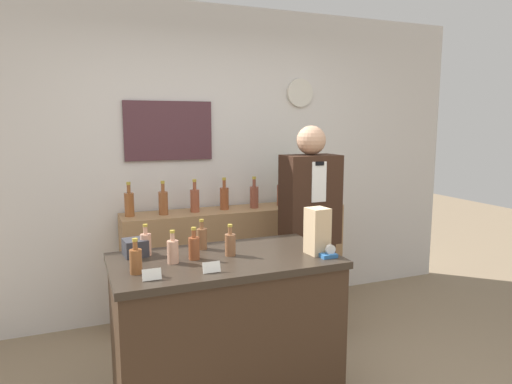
{
  "coord_description": "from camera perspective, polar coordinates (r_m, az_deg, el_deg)",
  "views": [
    {
      "loc": [
        -1.09,
        -1.91,
        1.7
      ],
      "look_at": [
        0.13,
        1.1,
        1.2
      ],
      "focal_mm": 32.0,
      "sensor_mm": 36.0,
      "label": 1
    }
  ],
  "objects": [
    {
      "name": "shelf_bottle_5",
      "position": [
        4.1,
        3.15,
        -0.28
      ],
      "size": [
        0.08,
        0.08,
        0.28
      ],
      "color": "brown",
      "rests_on": "back_shelf"
    },
    {
      "name": "tape_dispenser",
      "position": [
        2.59,
        9.13,
        -7.6
      ],
      "size": [
        0.09,
        0.06,
        0.07
      ],
      "color": "#2D66A8",
      "rests_on": "display_counter"
    },
    {
      "name": "display_counter",
      "position": [
        2.75,
        -3.85,
        -17.69
      ],
      "size": [
        1.24,
        0.68,
        0.95
      ],
      "color": "#382619",
      "rests_on": "ground_plane"
    },
    {
      "name": "counter_bottle_0",
      "position": [
        2.36,
        -14.8,
        -8.27
      ],
      "size": [
        0.06,
        0.06,
        0.18
      ],
      "color": "brown",
      "rests_on": "display_counter"
    },
    {
      "name": "shelf_bottle_0",
      "position": [
        3.76,
        -15.56,
        -1.39
      ],
      "size": [
        0.08,
        0.08,
        0.28
      ],
      "color": "brown",
      "rests_on": "back_shelf"
    },
    {
      "name": "counter_bottle_3",
      "position": [
        2.54,
        -7.75,
        -6.87
      ],
      "size": [
        0.06,
        0.06,
        0.18
      ],
      "color": "brown",
      "rests_on": "display_counter"
    },
    {
      "name": "shopkeeper",
      "position": [
        3.57,
        6.7,
        -5.38
      ],
      "size": [
        0.42,
        0.27,
        1.68
      ],
      "color": "#331E14",
      "rests_on": "ground_plane"
    },
    {
      "name": "counter_bottle_5",
      "position": [
        2.59,
        -3.24,
        -6.49
      ],
      "size": [
        0.06,
        0.06,
        0.18
      ],
      "color": "brown",
      "rests_on": "display_counter"
    },
    {
      "name": "shelf_bottle_1",
      "position": [
        3.77,
        -11.52,
        -1.23
      ],
      "size": [
        0.08,
        0.08,
        0.28
      ],
      "color": "brown",
      "rests_on": "back_shelf"
    },
    {
      "name": "back_shelf",
      "position": [
        4.08,
        -2.45,
        -8.76
      ],
      "size": [
        1.95,
        0.37,
        0.96
      ],
      "color": "#9E754C",
      "rests_on": "ground_plane"
    },
    {
      "name": "back_wall",
      "position": [
        4.07,
        -6.48,
        3.75
      ],
      "size": [
        5.2,
        0.09,
        2.7
      ],
      "color": "silver",
      "rests_on": "ground_plane"
    },
    {
      "name": "counter_bottle_1",
      "position": [
        2.67,
        -13.6,
        -6.29
      ],
      "size": [
        0.06,
        0.06,
        0.18
      ],
      "color": "tan",
      "rests_on": "display_counter"
    },
    {
      "name": "potted_plant",
      "position": [
        4.15,
        6.12,
        1.28
      ],
      "size": [
        0.28,
        0.28,
        0.38
      ],
      "color": "#9E998E",
      "rests_on": "back_shelf"
    },
    {
      "name": "shelf_bottle_2",
      "position": [
        3.83,
        -7.66,
        -0.97
      ],
      "size": [
        0.08,
        0.08,
        0.28
      ],
      "color": "brown",
      "rests_on": "back_shelf"
    },
    {
      "name": "paper_bag",
      "position": [
        2.63,
        7.68,
        -4.85
      ],
      "size": [
        0.12,
        0.13,
        0.27
      ],
      "color": "tan",
      "rests_on": "display_counter"
    },
    {
      "name": "counter_bottle_4",
      "position": [
        2.74,
        -6.78,
        -5.71
      ],
      "size": [
        0.06,
        0.06,
        0.18
      ],
      "color": "brown",
      "rests_on": "display_counter"
    },
    {
      "name": "price_card_right",
      "position": [
        2.32,
        -5.57,
        -9.34
      ],
      "size": [
        0.09,
        0.02,
        0.06
      ],
      "color": "white",
      "rests_on": "display_counter"
    },
    {
      "name": "counter_bottle_2",
      "position": [
        2.49,
        -10.35,
        -7.24
      ],
      "size": [
        0.06,
        0.06,
        0.18
      ],
      "color": "tan",
      "rests_on": "display_counter"
    },
    {
      "name": "gift_box",
      "position": [
        2.68,
        -14.86,
        -6.72
      ],
      "size": [
        0.14,
        0.15,
        0.09
      ],
      "color": "#2D2D33",
      "rests_on": "display_counter"
    },
    {
      "name": "price_card_left",
      "position": [
        2.26,
        -12.89,
        -10.02
      ],
      "size": [
        0.09,
        0.02,
        0.06
      ],
      "color": "white",
      "rests_on": "display_counter"
    },
    {
      "name": "shelf_bottle_4",
      "position": [
        3.99,
        -0.23,
        -0.53
      ],
      "size": [
        0.08,
        0.08,
        0.28
      ],
      "color": "brown",
      "rests_on": "back_shelf"
    },
    {
      "name": "shelf_bottle_3",
      "position": [
        3.93,
        -3.98,
        -0.69
      ],
      "size": [
        0.08,
        0.08,
        0.28
      ],
      "color": "brown",
      "rests_on": "back_shelf"
    }
  ]
}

